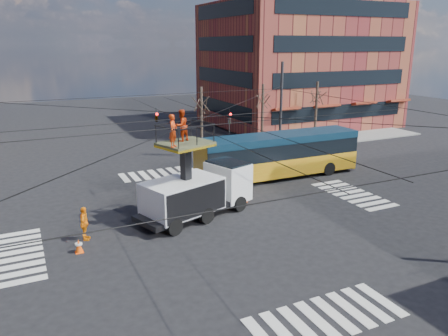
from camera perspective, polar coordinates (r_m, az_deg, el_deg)
ground at (r=24.52m, az=-1.50°, el=-6.78°), size 120.00×120.00×0.00m
sidewalk_ne at (r=52.30m, az=10.30°, el=5.30°), size 18.00×18.00×0.12m
crosswalks at (r=24.51m, az=-1.50°, el=-6.76°), size 22.40×22.40×0.02m
building_ne at (r=54.49m, az=9.66°, el=13.11°), size 20.06×16.06×14.00m
overhead_network at (r=23.54m, az=-2.14°, el=3.22°), size 24.24×24.24×8.00m
tree_a at (r=37.31m, az=-2.98°, el=8.45°), size 2.00×2.00×6.00m
tree_b at (r=39.98m, az=5.08°, el=8.91°), size 2.00×2.00×6.00m
tree_c at (r=43.31m, az=12.04°, el=9.16°), size 2.00×2.00×6.00m
utility_truck at (r=24.47m, az=-3.49°, el=-1.78°), size 7.37×4.42×6.12m
city_bus at (r=31.97m, az=7.13°, el=1.79°), size 12.36×2.71×3.20m
traffic_cone at (r=21.87m, az=-18.44°, el=-9.62°), size 0.36×0.36×0.66m
worker_ground at (r=22.87m, az=-17.77°, el=-6.94°), size 0.76×1.10×1.74m
flagger at (r=26.84m, az=2.75°, el=-2.73°), size 1.13×1.32×1.77m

